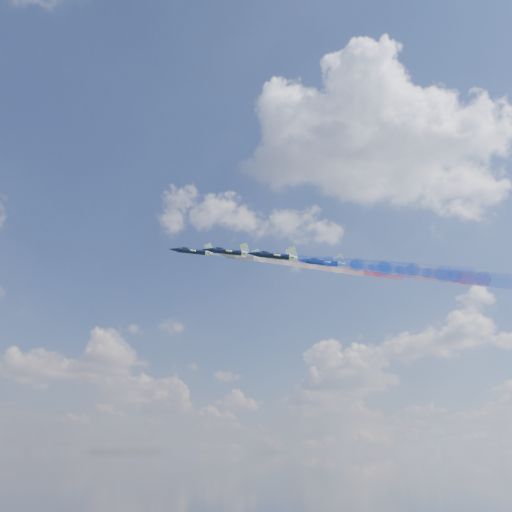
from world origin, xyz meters
TOP-DOWN VIEW (x-y plane):
  - jet_lead at (-38.40, 28.39)m, footprint 16.48×16.37m
  - trail_lead at (-19.19, 11.00)m, footprint 33.50×31.50m
  - jet_inner_left at (-36.80, 14.25)m, footprint 16.48×16.37m
  - trail_inner_left at (-17.59, -3.15)m, footprint 33.50×31.50m
  - jet_inner_right at (-21.43, 28.58)m, footprint 16.48×16.37m
  - trail_inner_right at (-2.22, 11.19)m, footprint 33.50×31.50m
  - jet_outer_left at (-33.80, -0.56)m, footprint 16.48×16.37m
  - trail_outer_left at (-14.58, -17.95)m, footprint 33.50×31.50m
  - jet_center_third at (-20.54, 15.06)m, footprint 16.48×16.37m
  - trail_center_third at (-1.33, -2.33)m, footprint 33.50×31.50m
  - jet_outer_right at (-7.25, 28.04)m, footprint 16.48×16.37m
  - trail_outer_right at (11.96, 10.64)m, footprint 33.50×31.50m
  - jet_rear_left at (-18.00, -1.32)m, footprint 16.48×16.37m
  - trail_rear_left at (1.21, -18.71)m, footprint 33.50×31.50m
  - jet_rear_right at (-4.57, 12.44)m, footprint 16.48×16.37m
  - trail_rear_right at (14.64, -4.95)m, footprint 33.50×31.50m

SIDE VIEW (x-z plane):
  - trail_outer_left at x=-14.58m, z-range 143.01..153.38m
  - trail_rear_left at x=1.21m, z-range 144.21..154.59m
  - jet_outer_left at x=-33.80m, z-range 147.52..155.36m
  - trail_inner_left at x=-17.59m, z-range 147.23..157.60m
  - jet_rear_left at x=-18.00m, z-range 148.73..156.57m
  - trail_center_third at x=-1.33m, z-range 149.42..159.79m
  - trail_rear_right at x=14.64m, z-range 149.79..160.17m
  - jet_inner_left at x=-36.80m, z-range 151.74..159.58m
  - trail_lead at x=-19.19m, z-range 150.65..161.02m
  - trail_inner_right at x=-2.22m, z-range 152.49..162.87m
  - jet_center_third at x=-20.54m, z-range 153.93..161.77m
  - jet_rear_right at x=-4.57m, z-range 154.31..162.15m
  - jet_lead at x=-38.40m, z-range 155.16..163.00m
  - trail_outer_right at x=11.96m, z-range 154.79..165.16m
  - jet_inner_right at x=-21.43m, z-range 157.01..164.85m
  - jet_outer_right at x=-7.25m, z-range 159.30..167.14m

